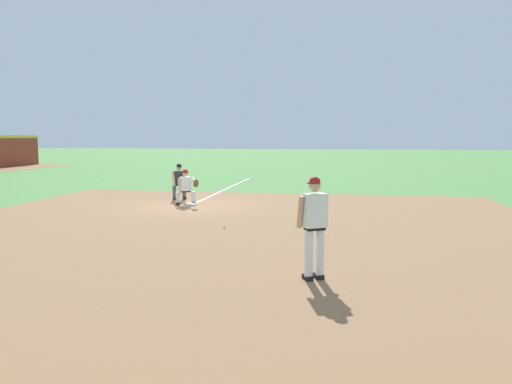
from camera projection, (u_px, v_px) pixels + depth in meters
The scene contains 8 objects.
ground_plane at pixel (190, 206), 18.40m from camera, with size 160.00×160.00×0.00m, color #518942.
infield_dirt_patch at pixel (231, 230), 13.67m from camera, with size 18.00×18.00×0.01m, color #936B47.
foul_line_stripe at pixel (227, 188), 24.42m from camera, with size 12.29×0.10×0.00m, color white.
first_base_bag at pixel (190, 205), 18.40m from camera, with size 0.38×0.38×0.09m, color white.
baseball at pixel (224, 227), 13.98m from camera, with size 0.07×0.07×0.07m, color white.
pitcher at pixel (315, 221), 8.87m from camera, with size 0.84×0.58×1.86m.
first_baseman at pixel (186, 185), 18.62m from camera, with size 0.82×1.03×1.34m.
umpire at pixel (179, 180), 20.15m from camera, with size 0.62×0.68×1.46m.
Camera 1 is at (-17.57, -5.45, 2.57)m, focal length 35.00 mm.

